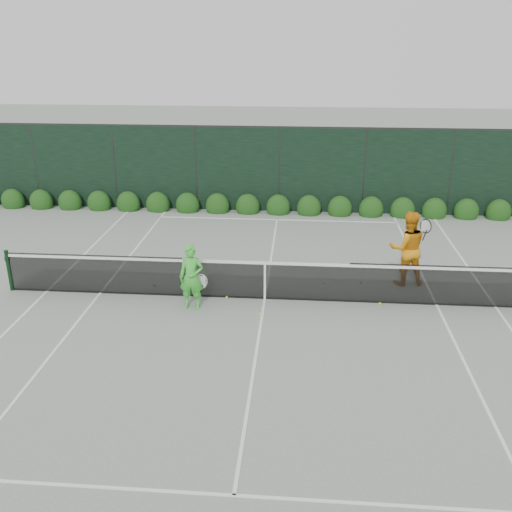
{
  "coord_description": "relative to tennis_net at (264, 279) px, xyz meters",
  "views": [
    {
      "loc": [
        0.81,
        -12.57,
        6.02
      ],
      "look_at": [
        -0.24,
        0.3,
        1.0
      ],
      "focal_mm": 40.0,
      "sensor_mm": 36.0,
      "label": 1
    }
  ],
  "objects": [
    {
      "name": "player_man",
      "position": [
        3.57,
        1.25,
        0.44
      ],
      "size": [
        1.01,
        0.83,
        1.93
      ],
      "rotation": [
        0.0,
        0.0,
        3.24
      ],
      "color": "orange",
      "rests_on": "ground"
    },
    {
      "name": "tennis_net",
      "position": [
        0.0,
        0.0,
        0.0
      ],
      "size": [
        12.9,
        0.1,
        1.07
      ],
      "color": "#103217",
      "rests_on": "ground"
    },
    {
      "name": "windscreen_fence",
      "position": [
        0.02,
        -2.71,
        0.98
      ],
      "size": [
        32.0,
        21.07,
        3.06
      ],
      "color": "black",
      "rests_on": "ground"
    },
    {
      "name": "player_woman",
      "position": [
        -1.64,
        -0.6,
        0.25
      ],
      "size": [
        0.64,
        0.4,
        1.56
      ],
      "rotation": [
        0.0,
        0.0,
        -0.04
      ],
      "color": "green",
      "rests_on": "ground"
    },
    {
      "name": "ground",
      "position": [
        0.02,
        0.0,
        -0.53
      ],
      "size": [
        80.0,
        80.0,
        0.0
      ],
      "primitive_type": "plane",
      "color": "gray",
      "rests_on": "ground"
    },
    {
      "name": "hedge_row",
      "position": [
        0.02,
        7.15,
        -0.3
      ],
      "size": [
        31.66,
        0.65,
        0.94
      ],
      "color": "#13350E",
      "rests_on": "ground"
    },
    {
      "name": "court_lines",
      "position": [
        0.02,
        0.0,
        -0.53
      ],
      "size": [
        11.03,
        23.83,
        0.01
      ],
      "color": "white",
      "rests_on": "ground"
    },
    {
      "name": "tennis_balls",
      "position": [
        0.49,
        0.27,
        -0.5
      ],
      "size": [
        5.7,
        2.11,
        0.07
      ],
      "color": "#C5DC31",
      "rests_on": "ground"
    }
  ]
}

